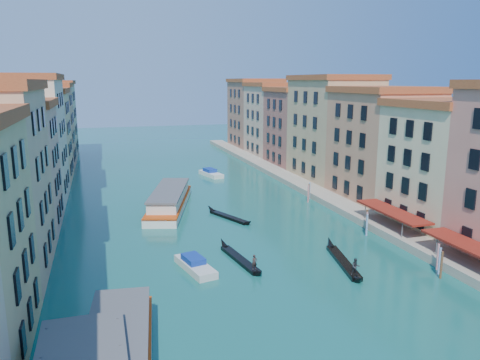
{
  "coord_description": "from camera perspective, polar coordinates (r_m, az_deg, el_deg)",
  "views": [
    {
      "loc": [
        -14.12,
        -11.98,
        19.84
      ],
      "look_at": [
        3.47,
        46.37,
        6.9
      ],
      "focal_mm": 35.0,
      "sensor_mm": 36.0,
      "label": 1
    }
  ],
  "objects": [
    {
      "name": "left_bank_palazzos",
      "position": [
        78.23,
        -25.4,
        3.38
      ],
      "size": [
        12.8,
        128.4,
        21.0
      ],
      "color": "#C4B390",
      "rests_on": "ground"
    },
    {
      "name": "right_bank_palazzos",
      "position": [
        89.3,
        13.02,
        5.19
      ],
      "size": [
        12.8,
        128.4,
        21.0
      ],
      "color": "#A7513E",
      "rests_on": "ground"
    },
    {
      "name": "quay",
      "position": [
        87.2,
        8.16,
        -0.95
      ],
      "size": [
        4.0,
        140.0,
        1.0
      ],
      "primitive_type": "cube",
      "color": "gray",
      "rests_on": "ground"
    },
    {
      "name": "mooring_poles_right",
      "position": [
        55.77,
        21.29,
        -8.28
      ],
      "size": [
        1.44,
        54.24,
        3.2
      ],
      "color": "#4E321B",
      "rests_on": "ground"
    },
    {
      "name": "vaporetto_far",
      "position": [
        74.91,
        -8.59,
        -2.39
      ],
      "size": [
        10.48,
        21.6,
        3.14
      ],
      "rotation": [
        0.0,
        0.0,
        -0.28
      ],
      "color": "white",
      "rests_on": "ground"
    },
    {
      "name": "gondola_fore",
      "position": [
        53.13,
        -0.01,
        -9.5
      ],
      "size": [
        2.48,
        11.29,
        2.25
      ],
      "rotation": [
        0.0,
        0.0,
        0.15
      ],
      "color": "black",
      "rests_on": "ground"
    },
    {
      "name": "gondola_right",
      "position": [
        53.32,
        12.55,
        -9.61
      ],
      "size": [
        3.39,
        12.32,
        2.47
      ],
      "rotation": [
        0.0,
        0.0,
        -0.2
      ],
      "color": "black",
      "rests_on": "ground"
    },
    {
      "name": "gondola_far",
      "position": [
        69.14,
        -1.49,
        -4.42
      ],
      "size": [
        4.94,
        10.1,
        1.51
      ],
      "rotation": [
        0.0,
        0.0,
        0.41
      ],
      "color": "black",
      "rests_on": "ground"
    },
    {
      "name": "motorboat_mid",
      "position": [
        51.12,
        -5.53,
        -10.24
      ],
      "size": [
        3.6,
        7.1,
        1.41
      ],
      "rotation": [
        0.0,
        0.0,
        0.23
      ],
      "color": "silver",
      "rests_on": "ground"
    },
    {
      "name": "motorboat_far",
      "position": [
        99.73,
        -3.59,
        0.84
      ],
      "size": [
        4.02,
        7.76,
        1.54
      ],
      "rotation": [
        0.0,
        0.0,
        0.24
      ],
      "color": "silver",
      "rests_on": "ground"
    }
  ]
}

